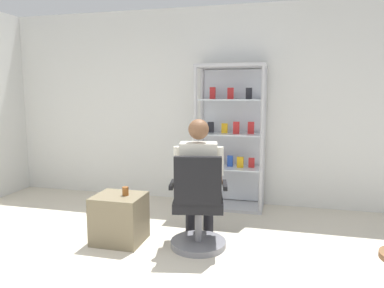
{
  "coord_description": "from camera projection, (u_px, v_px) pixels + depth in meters",
  "views": [
    {
      "loc": [
        1.08,
        -2.0,
        1.54
      ],
      "look_at": [
        0.14,
        1.67,
        1.0
      ],
      "focal_mm": 33.69,
      "sensor_mm": 36.0,
      "label": 1
    }
  ],
  "objects": [
    {
      "name": "back_wall",
      "position": [
        205.0,
        106.0,
        5.08
      ],
      "size": [
        6.0,
        0.1,
        2.7
      ],
      "primitive_type": "cube",
      "color": "silver",
      "rests_on": "ground"
    },
    {
      "name": "display_cabinet_main",
      "position": [
        231.0,
        136.0,
        4.81
      ],
      "size": [
        0.9,
        0.45,
        1.9
      ],
      "color": "#B7B7BC",
      "rests_on": "ground"
    },
    {
      "name": "office_chair",
      "position": [
        198.0,
        211.0,
        3.53
      ],
      "size": [
        0.61,
        0.57,
        0.96
      ],
      "color": "slate",
      "rests_on": "ground"
    },
    {
      "name": "seated_shopkeeper",
      "position": [
        199.0,
        175.0,
        3.65
      ],
      "size": [
        0.54,
        0.61,
        1.29
      ],
      "color": "black",
      "rests_on": "ground"
    },
    {
      "name": "storage_crate",
      "position": [
        120.0,
        218.0,
        3.73
      ],
      "size": [
        0.5,
        0.44,
        0.5
      ],
      "primitive_type": "cube",
      "color": "#72664C",
      "rests_on": "ground"
    },
    {
      "name": "tea_glass",
      "position": [
        125.0,
        191.0,
        3.68
      ],
      "size": [
        0.06,
        0.06,
        0.09
      ],
      "primitive_type": "cylinder",
      "color": "brown",
      "rests_on": "storage_crate"
    }
  ]
}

